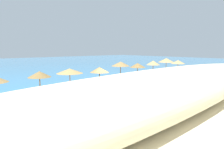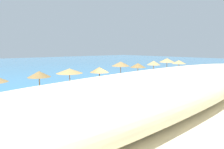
{
  "view_description": "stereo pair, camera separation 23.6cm",
  "coord_description": "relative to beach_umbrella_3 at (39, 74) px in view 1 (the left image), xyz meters",
  "views": [
    {
      "loc": [
        -13.16,
        -14.82,
        4.41
      ],
      "look_at": [
        1.17,
        1.49,
        1.51
      ],
      "focal_mm": 31.46,
      "sensor_mm": 36.0,
      "label": 1
    },
    {
      "loc": [
        -12.98,
        -14.98,
        4.41
      ],
      "look_at": [
        1.17,
        1.49,
        1.51
      ],
      "focal_mm": 31.46,
      "sensor_mm": 36.0,
      "label": 2
    }
  ],
  "objects": [
    {
      "name": "ground_plane",
      "position": [
        6.98,
        -1.44,
        -2.25
      ],
      "size": [
        160.0,
        160.0,
        0.0
      ],
      "primitive_type": "plane",
      "color": "beige"
    },
    {
      "name": "sea_water",
      "position": [
        6.98,
        42.02,
        -2.24
      ],
      "size": [
        160.0,
        75.6,
        0.01
      ],
      "primitive_type": "cube",
      "color": "teal",
      "rests_on": "ground_plane"
    },
    {
      "name": "dune_ridge",
      "position": [
        5.01,
        -9.03,
        -0.7
      ],
      "size": [
        40.24,
        6.6,
        3.1
      ],
      "primitive_type": "ellipsoid",
      "rotation": [
        0.0,
        0.0,
        0.03
      ],
      "color": "beige",
      "rests_on": "ground_plane"
    },
    {
      "name": "beach_umbrella_3",
      "position": [
        0.0,
        0.0,
        0.0
      ],
      "size": [
        1.91,
        1.91,
        2.51
      ],
      "color": "brown",
      "rests_on": "ground_plane"
    },
    {
      "name": "beach_umbrella_4",
      "position": [
        3.16,
        0.57,
        -0.01
      ],
      "size": [
        2.55,
        2.55,
        2.48
      ],
      "color": "brown",
      "rests_on": "ground_plane"
    },
    {
      "name": "beach_umbrella_5",
      "position": [
        6.42,
        0.07,
        -0.08
      ],
      "size": [
        2.0,
        2.0,
        2.46
      ],
      "color": "brown",
      "rests_on": "ground_plane"
    },
    {
      "name": "beach_umbrella_6",
      "position": [
        9.77,
        0.36,
        0.35
      ],
      "size": [
        2.17,
        2.17,
        2.87
      ],
      "color": "brown",
      "rests_on": "ground_plane"
    },
    {
      "name": "beach_umbrella_7",
      "position": [
        12.68,
        0.26,
        0.03
      ],
      "size": [
        2.01,
        2.01,
        2.56
      ],
      "color": "brown",
      "rests_on": "ground_plane"
    },
    {
      "name": "beach_umbrella_8",
      "position": [
        16.34,
        0.61,
        0.14
      ],
      "size": [
        1.93,
        1.93,
        2.7
      ],
      "color": "brown",
      "rests_on": "ground_plane"
    },
    {
      "name": "beach_umbrella_9",
      "position": [
        19.38,
        0.47,
        0.39
      ],
      "size": [
        2.35,
        2.35,
        2.94
      ],
      "color": "brown",
      "rests_on": "ground_plane"
    },
    {
      "name": "beach_umbrella_10",
      "position": [
        22.52,
        0.35,
        -0.0
      ],
      "size": [
        2.21,
        2.21,
        2.53
      ],
      "color": "brown",
      "rests_on": "ground_plane"
    },
    {
      "name": "lounge_chair_1",
      "position": [
        10.05,
        -1.3,
        -1.79
      ],
      "size": [
        1.71,
        1.42,
        1.11
      ],
      "rotation": [
        0.0,
        0.0,
        0.99
      ],
      "color": "white",
      "rests_on": "ground_plane"
    },
    {
      "name": "lounge_chair_3",
      "position": [
        6.81,
        -0.74,
        -1.79
      ],
      "size": [
        1.55,
        1.16,
        1.12
      ],
      "rotation": [
        0.0,
        0.0,
        1.12
      ],
      "color": "blue",
      "rests_on": "ground_plane"
    },
    {
      "name": "lounge_chair_4",
      "position": [
        3.6,
        -0.55,
        -1.83
      ],
      "size": [
        1.72,
        1.37,
        1.08
      ],
      "rotation": [
        0.0,
        0.0,
        1.05
      ],
      "color": "red",
      "rests_on": "ground_plane"
    }
  ]
}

